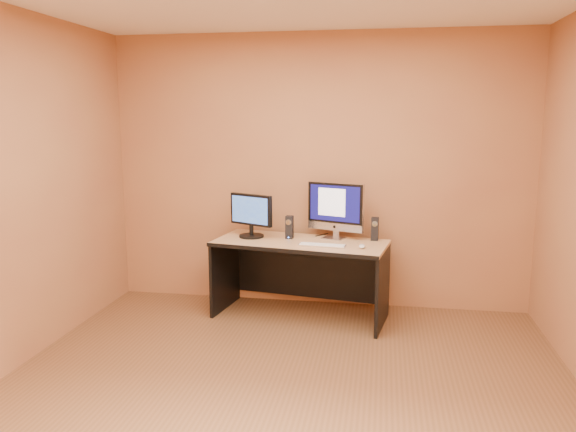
{
  "coord_description": "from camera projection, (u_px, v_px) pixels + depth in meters",
  "views": [
    {
      "loc": [
        0.61,
        -3.33,
        1.83
      ],
      "look_at": [
        -0.2,
        1.46,
        0.96
      ],
      "focal_mm": 35.0,
      "sensor_mm": 36.0,
      "label": 1
    }
  ],
  "objects": [
    {
      "name": "desk",
      "position": [
        300.0,
        279.0,
        5.12
      ],
      "size": [
        1.62,
        0.91,
        0.71
      ],
      "primitive_type": null,
      "rotation": [
        0.0,
        0.0,
        -0.16
      ],
      "color": "tan",
      "rests_on": "ground"
    },
    {
      "name": "keyboard",
      "position": [
        322.0,
        245.0,
        4.87
      ],
      "size": [
        0.42,
        0.15,
        0.02
      ],
      "primitive_type": "cube",
      "rotation": [
        0.0,
        0.0,
        -0.1
      ],
      "color": "silver",
      "rests_on": "desk"
    },
    {
      "name": "walls",
      "position": [
        280.0,
        204.0,
        3.43
      ],
      "size": [
        4.0,
        4.0,
        2.6
      ],
      "primitive_type": null,
      "color": "#A56F42",
      "rests_on": "ground"
    },
    {
      "name": "speaker_right",
      "position": [
        375.0,
        229.0,
        5.08
      ],
      "size": [
        0.07,
        0.07,
        0.21
      ],
      "primitive_type": null,
      "rotation": [
        0.0,
        0.0,
        -0.05
      ],
      "color": "black",
      "rests_on": "desk"
    },
    {
      "name": "floor",
      "position": [
        281.0,
        400.0,
        3.66
      ],
      "size": [
        4.0,
        4.0,
        0.0
      ],
      "primitive_type": "plane",
      "color": "brown",
      "rests_on": "ground"
    },
    {
      "name": "imac",
      "position": [
        334.0,
        210.0,
        5.13
      ],
      "size": [
        0.58,
        0.37,
        0.53
      ],
      "primitive_type": null,
      "rotation": [
        0.0,
        0.0,
        -0.34
      ],
      "color": "#B0B0B4",
      "rests_on": "desk"
    },
    {
      "name": "cable_b",
      "position": [
        322.0,
        235.0,
        5.32
      ],
      "size": [
        0.11,
        0.14,
        0.01
      ],
      "primitive_type": "cylinder",
      "rotation": [
        1.57,
        0.0,
        -0.64
      ],
      "color": "black",
      "rests_on": "desk"
    },
    {
      "name": "second_monitor",
      "position": [
        251.0,
        216.0,
        5.2
      ],
      "size": [
        0.52,
        0.4,
        0.4
      ],
      "primitive_type": null,
      "rotation": [
        0.0,
        0.0,
        -0.43
      ],
      "color": "black",
      "rests_on": "desk"
    },
    {
      "name": "mouse",
      "position": [
        362.0,
        246.0,
        4.8
      ],
      "size": [
        0.06,
        0.1,
        0.03
      ],
      "primitive_type": "ellipsoid",
      "rotation": [
        0.0,
        0.0,
        0.01
      ],
      "color": "silver",
      "rests_on": "desk"
    },
    {
      "name": "cable_a",
      "position": [
        336.0,
        236.0,
        5.25
      ],
      "size": [
        0.01,
        0.21,
        0.01
      ],
      "primitive_type": "cylinder",
      "rotation": [
        1.57,
        0.0,
        0.02
      ],
      "color": "black",
      "rests_on": "desk"
    },
    {
      "name": "speaker_left",
      "position": [
        289.0,
        227.0,
        5.16
      ],
      "size": [
        0.07,
        0.07,
        0.21
      ],
      "primitive_type": null,
      "rotation": [
        0.0,
        0.0,
        -0.08
      ],
      "color": "black",
      "rests_on": "desk"
    }
  ]
}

